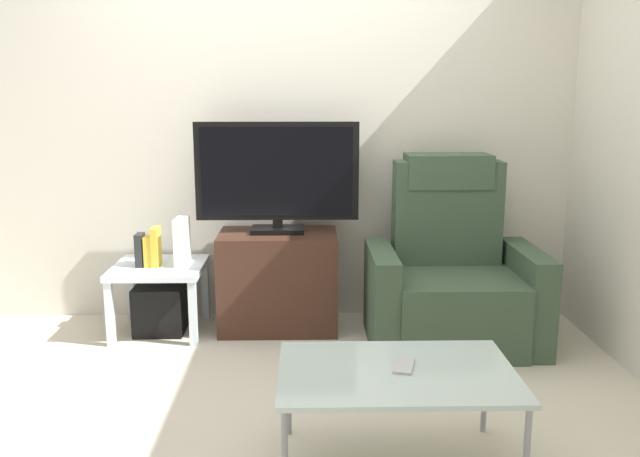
{
  "coord_description": "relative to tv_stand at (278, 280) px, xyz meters",
  "views": [
    {
      "loc": [
        0.16,
        -3.09,
        1.44
      ],
      "look_at": [
        0.23,
        0.5,
        0.7
      ],
      "focal_mm": 37.12,
      "sensor_mm": 36.0,
      "label": 1
    }
  ],
  "objects": [
    {
      "name": "cell_phone",
      "position": [
        0.55,
        -1.56,
        0.11
      ],
      "size": [
        0.11,
        0.16,
        0.01
      ],
      "primitive_type": "cube",
      "rotation": [
        0.0,
        0.0,
        -0.26
      ],
      "color": "#B7B7BC",
      "rests_on": "coffee_table"
    },
    {
      "name": "tv_stand",
      "position": [
        0.0,
        0.0,
        0.0
      ],
      "size": [
        0.72,
        0.45,
        0.6
      ],
      "color": "#3D2319",
      "rests_on": "ground"
    },
    {
      "name": "book_rightmost",
      "position": [
        -0.72,
        -0.07,
        0.23
      ],
      "size": [
        0.04,
        0.13,
        0.23
      ],
      "primitive_type": "cube",
      "color": "gold",
      "rests_on": "side_table"
    },
    {
      "name": "book_middle",
      "position": [
        -0.77,
        -0.07,
        0.21
      ],
      "size": [
        0.04,
        0.11,
        0.18
      ],
      "primitive_type": "cube",
      "color": "gold",
      "rests_on": "side_table"
    },
    {
      "name": "recliner_armchair",
      "position": [
        1.03,
        -0.21,
        0.07
      ],
      "size": [
        0.98,
        0.78,
        1.08
      ],
      "rotation": [
        0.0,
        0.0,
        0.01
      ],
      "color": "#384C38",
      "rests_on": "ground"
    },
    {
      "name": "book_leftmost",
      "position": [
        -0.82,
        -0.07,
        0.22
      ],
      "size": [
        0.04,
        0.11,
        0.2
      ],
      "primitive_type": "cube",
      "color": "#262626",
      "rests_on": "side_table"
    },
    {
      "name": "ground_plane",
      "position": [
        0.02,
        -0.84,
        -0.3
      ],
      "size": [
        6.4,
        6.4,
        0.0
      ],
      "primitive_type": "plane",
      "color": "beige"
    },
    {
      "name": "wall_back",
      "position": [
        0.02,
        0.29,
        1.0
      ],
      "size": [
        6.4,
        0.06,
        2.6
      ],
      "primitive_type": "cube",
      "color": "beige",
      "rests_on": "ground"
    },
    {
      "name": "side_table",
      "position": [
        -0.72,
        -0.05,
        0.05
      ],
      "size": [
        0.54,
        0.54,
        0.42
      ],
      "color": "silver",
      "rests_on": "ground"
    },
    {
      "name": "subwoofer_box",
      "position": [
        -0.72,
        -0.05,
        -0.16
      ],
      "size": [
        0.29,
        0.29,
        0.29
      ],
      "primitive_type": "cube",
      "color": "black",
      "rests_on": "ground"
    },
    {
      "name": "television",
      "position": [
        -0.0,
        0.02,
        0.65
      ],
      "size": [
        0.98,
        0.2,
        0.67
      ],
      "color": "black",
      "rests_on": "tv_stand"
    },
    {
      "name": "game_console",
      "position": [
        -0.57,
        -0.04,
        0.26
      ],
      "size": [
        0.07,
        0.2,
        0.29
      ],
      "primitive_type": "cube",
      "color": "white",
      "rests_on": "side_table"
    },
    {
      "name": "coffee_table",
      "position": [
        0.52,
        -1.59,
        0.08
      ],
      "size": [
        0.9,
        0.6,
        0.41
      ],
      "color": "#B2C6C1",
      "rests_on": "ground"
    }
  ]
}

